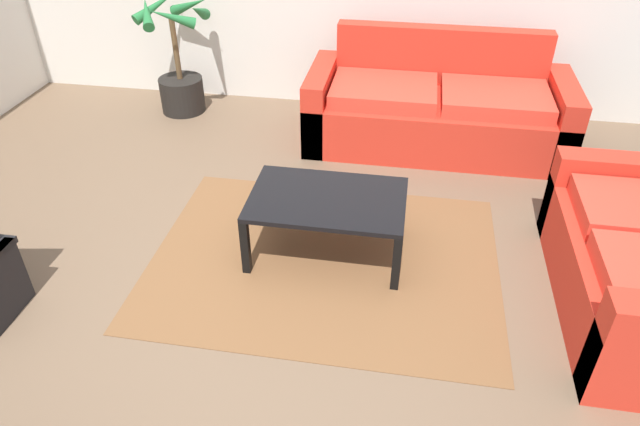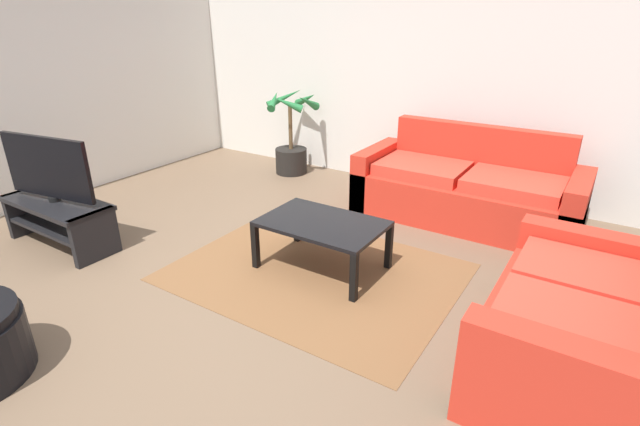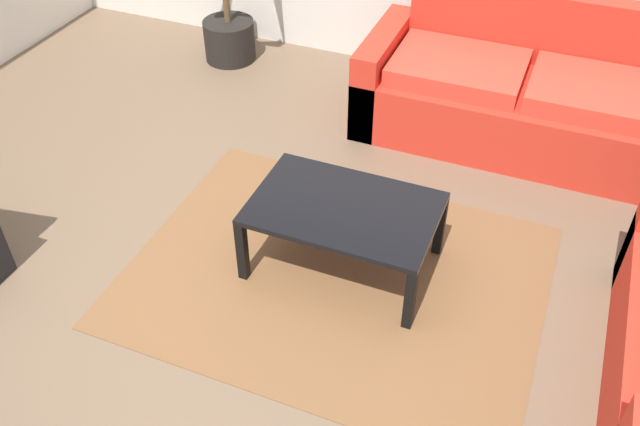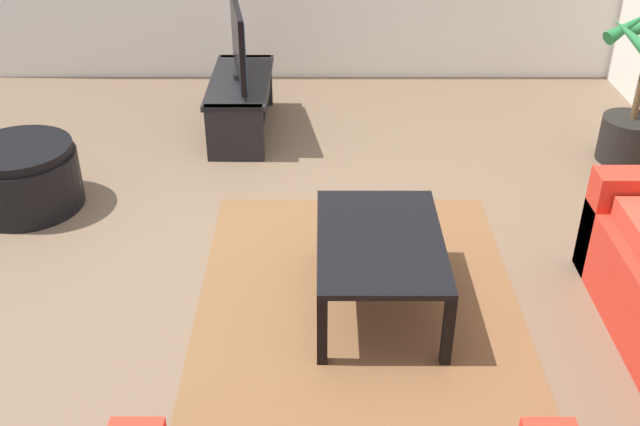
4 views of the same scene
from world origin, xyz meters
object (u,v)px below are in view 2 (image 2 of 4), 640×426
at_px(potted_palm, 292,143).
at_px(couch_loveseat, 579,327).
at_px(couch_main, 466,191).
at_px(tv, 48,168).
at_px(tv_stand, 59,216).
at_px(coffee_table, 322,227).

bearing_deg(potted_palm, couch_loveseat, -30.93).
relative_size(couch_main, tv, 2.26).
bearing_deg(couch_main, tv_stand, -138.45).
relative_size(couch_main, coffee_table, 2.22).
height_order(couch_loveseat, tv_stand, couch_loveseat).
bearing_deg(couch_loveseat, tv, -170.52).
height_order(tv, potted_palm, potted_palm).
bearing_deg(tv_stand, couch_main, 41.55).
bearing_deg(couch_loveseat, couch_main, 122.99).
bearing_deg(coffee_table, tv_stand, -157.51).
height_order(tv, coffee_table, tv).
bearing_deg(potted_palm, couch_main, -6.68).
relative_size(couch_loveseat, tv_stand, 1.38).
height_order(tv_stand, tv, tv).
bearing_deg(tv_stand, tv, 99.51).
height_order(couch_loveseat, potted_palm, potted_palm).
distance_m(tv, coffee_table, 2.41).
distance_m(couch_loveseat, potted_palm, 4.16).
relative_size(couch_loveseat, potted_palm, 1.41).
distance_m(couch_loveseat, tv_stand, 4.14).
bearing_deg(couch_main, tv, -138.49).
xyz_separation_m(tv, potted_palm, (0.52, 2.82, -0.33)).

